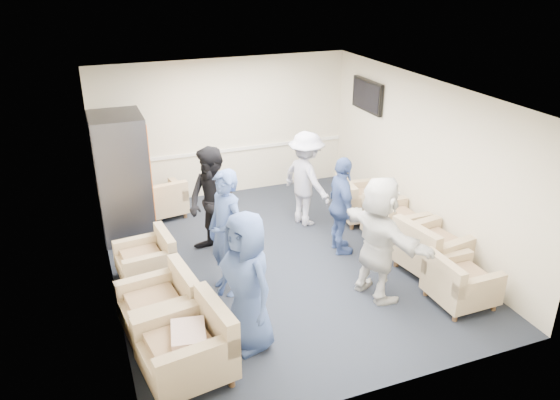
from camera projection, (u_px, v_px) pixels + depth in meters
name	position (u px, v px, depth m)	size (l,w,h in m)	color
floor	(280.00, 261.00, 8.60)	(6.00, 6.00, 0.00)	black
ceiling	(280.00, 91.00, 7.51)	(6.00, 6.00, 0.00)	silver
back_wall	(224.00, 128.00, 10.61)	(5.00, 0.02, 2.70)	beige
front_wall	(386.00, 286.00, 5.50)	(5.00, 0.02, 2.70)	beige
left_wall	(104.00, 208.00, 7.23)	(0.02, 6.00, 2.70)	beige
right_wall	(423.00, 161.00, 8.88)	(0.02, 6.00, 2.70)	beige
chair_rail	(225.00, 151.00, 10.78)	(4.98, 0.04, 0.06)	silver
tv	(367.00, 96.00, 10.11)	(0.10, 1.00, 0.58)	black
armchair_left_near	(191.00, 349.00, 6.11)	(1.07, 1.07, 0.75)	tan
armchair_left_mid	(163.00, 307.00, 6.88)	(0.98, 0.98, 0.70)	tan
armchair_left_far	(149.00, 261.00, 8.02)	(0.84, 0.84, 0.61)	tan
armchair_right_near	(458.00, 284.00, 7.43)	(0.80, 0.80, 0.63)	tan
armchair_right_midnear	(430.00, 251.00, 8.18)	(1.03, 1.03, 0.72)	tan
armchair_right_midfar	(392.00, 224.00, 9.06)	(0.85, 0.85, 0.67)	tan
armchair_right_far	(360.00, 202.00, 9.87)	(0.92, 0.92, 0.67)	tan
armchair_corner	(163.00, 201.00, 10.00)	(0.88, 0.88, 0.62)	tan
vending_machine	(122.00, 177.00, 9.07)	(0.85, 1.00, 2.11)	#4B4B53
backpack	(184.00, 287.00, 7.48)	(0.33, 0.28, 0.48)	black
pillow	(189.00, 335.00, 6.02)	(0.49, 0.37, 0.14)	beige
person_front_left	(247.00, 282.00, 6.41)	(0.87, 0.57, 1.78)	#3B528D
person_mid_left	(226.00, 233.00, 7.51)	(0.67, 0.44, 1.83)	#3B528D
person_back_left	(213.00, 204.00, 8.42)	(0.88, 0.68, 1.80)	black
person_back_right	(306.00, 179.00, 9.52)	(1.10, 0.63, 1.70)	silver
person_mid_right	(342.00, 206.00, 8.58)	(0.94, 0.39, 1.61)	#3B528D
person_front_right	(379.00, 238.00, 7.40)	(1.67, 0.53, 1.80)	silver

